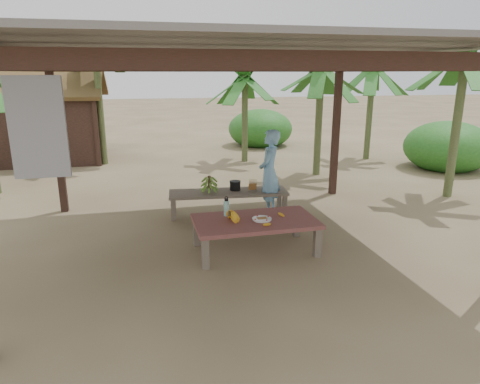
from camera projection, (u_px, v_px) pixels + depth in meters
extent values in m
plane|color=brown|center=(230.00, 243.00, 6.76)|extent=(80.00, 80.00, 0.00)
cube|color=black|center=(57.00, 142.00, 7.95)|extent=(0.13, 0.13, 2.70)
cube|color=black|center=(336.00, 133.00, 9.16)|extent=(0.13, 0.13, 2.70)
cube|color=black|center=(279.00, 60.00, 3.87)|extent=(5.80, 0.14, 0.18)
cube|color=black|center=(205.00, 67.00, 8.19)|extent=(5.80, 0.14, 0.18)
cube|color=black|center=(13.00, 64.00, 5.42)|extent=(0.14, 4.80, 0.18)
cube|color=black|center=(405.00, 66.00, 6.63)|extent=(0.14, 4.80, 0.18)
cube|color=slate|center=(229.00, 48.00, 5.97)|extent=(6.60, 5.60, 0.06)
cube|color=slate|center=(38.00, 128.00, 3.56)|extent=(0.45, 0.05, 0.85)
cube|color=brown|center=(205.00, 254.00, 5.81)|extent=(0.10, 0.10, 0.44)
cube|color=brown|center=(317.00, 243.00, 6.19)|extent=(0.10, 0.10, 0.44)
cube|color=brown|center=(197.00, 232.00, 6.60)|extent=(0.10, 0.10, 0.44)
cube|color=brown|center=(296.00, 223.00, 6.97)|extent=(0.10, 0.10, 0.44)
cube|color=maroon|center=(255.00, 221.00, 6.33)|extent=(1.81, 1.02, 0.06)
cube|color=brown|center=(173.00, 210.00, 7.71)|extent=(0.09, 0.09, 0.40)
cube|color=brown|center=(285.00, 206.00, 7.98)|extent=(0.09, 0.09, 0.40)
cube|color=brown|center=(174.00, 203.00, 8.15)|extent=(0.09, 0.09, 0.40)
cube|color=brown|center=(279.00, 199.00, 8.42)|extent=(0.09, 0.09, 0.40)
cube|color=brown|center=(228.00, 193.00, 8.00)|extent=(2.25, 0.80, 0.05)
cylinder|color=white|center=(262.00, 220.00, 6.28)|extent=(0.26, 0.26, 0.01)
cylinder|color=white|center=(262.00, 219.00, 6.28)|extent=(0.29, 0.29, 0.02)
cube|color=brown|center=(262.00, 218.00, 6.28)|extent=(0.14, 0.10, 0.02)
ellipsoid|color=yellow|center=(267.00, 224.00, 6.05)|extent=(0.16, 0.11, 0.04)
ellipsoid|color=yellow|center=(281.00, 215.00, 6.47)|extent=(0.10, 0.14, 0.04)
cylinder|color=#3BB8A7|center=(226.00, 208.00, 6.46)|extent=(0.08, 0.08, 0.24)
cylinder|color=black|center=(226.00, 200.00, 6.42)|extent=(0.06, 0.06, 0.03)
torus|color=black|center=(226.00, 198.00, 6.41)|extent=(0.05, 0.01, 0.05)
cylinder|color=black|center=(235.00, 186.00, 8.06)|extent=(0.20, 0.20, 0.17)
imported|color=#78B4E3|center=(269.00, 173.00, 7.94)|extent=(0.63, 0.70, 1.60)
cube|color=black|center=(32.00, 127.00, 13.02)|extent=(4.00, 3.00, 2.00)
cube|color=brown|center=(19.00, 82.00, 11.86)|extent=(4.40, 1.73, 1.00)
cube|color=brown|center=(33.00, 81.00, 13.46)|extent=(4.40, 1.73, 1.00)
cylinder|color=#596638|center=(319.00, 122.00, 10.93)|extent=(0.18, 0.18, 2.76)
cylinder|color=#596638|center=(245.00, 119.00, 12.64)|extent=(0.18, 0.18, 2.51)
cylinder|color=#596638|center=(100.00, 104.00, 12.11)|extent=(0.18, 0.18, 3.45)
cylinder|color=#596638|center=(456.00, 127.00, 8.90)|extent=(0.18, 0.18, 3.00)
cylinder|color=#596638|center=(369.00, 114.00, 12.96)|extent=(0.18, 0.18, 2.78)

